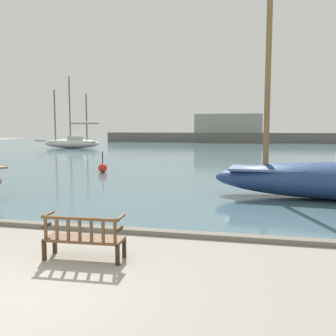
{
  "coord_description": "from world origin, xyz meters",
  "views": [
    {
      "loc": [
        3.49,
        -4.97,
        2.66
      ],
      "look_at": [
        0.11,
        10.0,
        1.0
      ],
      "focal_mm": 40.0,
      "sensor_mm": 36.0,
      "label": 1
    }
  ],
  "objects": [
    {
      "name": "ground_plane",
      "position": [
        0.0,
        0.0,
        0.0
      ],
      "size": [
        160.0,
        160.0,
        0.0
      ],
      "primitive_type": "plane",
      "color": "gray"
    },
    {
      "name": "harbor_water",
      "position": [
        0.0,
        44.0,
        0.04
      ],
      "size": [
        100.0,
        80.0,
        0.08
      ],
      "primitive_type": "cube",
      "color": "#476670",
      "rests_on": "ground"
    },
    {
      "name": "quay_edge_kerb",
      "position": [
        0.0,
        3.85,
        0.06
      ],
      "size": [
        40.0,
        0.3,
        0.12
      ],
      "primitive_type": "cube",
      "color": "slate",
      "rests_on": "ground"
    },
    {
      "name": "park_bench",
      "position": [
        0.21,
        1.8,
        0.47
      ],
      "size": [
        1.62,
        0.6,
        0.92
      ],
      "color": "#322113",
      "rests_on": "ground"
    },
    {
      "name": "sailboat_nearest_port",
      "position": [
        -18.55,
        38.17,
        0.89
      ],
      "size": [
        8.59,
        2.3,
        8.85
      ],
      "color": "silver",
      "rests_on": "harbor_water"
    },
    {
      "name": "channel_buoy",
      "position": [
        -4.93,
        15.15,
        0.35
      ],
      "size": [
        0.51,
        0.51,
        1.21
      ],
      "color": "red",
      "rests_on": "harbor_water"
    },
    {
      "name": "far_breakwater",
      "position": [
        -0.21,
        61.21,
        1.6
      ],
      "size": [
        45.26,
        2.4,
        5.04
      ],
      "color": "#66605B",
      "rests_on": "ground"
    }
  ]
}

